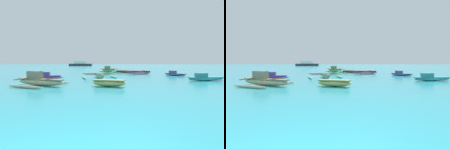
{
  "view_description": "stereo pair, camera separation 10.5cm",
  "coord_description": "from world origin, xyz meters",
  "views": [
    {
      "loc": [
        0.94,
        -1.92,
        1.73
      ],
      "look_at": [
        -0.71,
        18.21,
        0.25
      ],
      "focal_mm": 28.0,
      "sensor_mm": 36.0,
      "label": 1
    },
    {
      "loc": [
        1.05,
        -1.91,
        1.73
      ],
      "look_at": [
        -0.71,
        18.21,
        0.25
      ],
      "focal_mm": 28.0,
      "sensor_mm": 36.0,
      "label": 2
    }
  ],
  "objects": [
    {
      "name": "moored_boat_0",
      "position": [
        -1.92,
        16.28,
        0.22
      ],
      "size": [
        4.05,
        3.5,
        0.49
      ],
      "rotation": [
        0.0,
        0.0,
        -1.16
      ],
      "color": "#6ED4A7",
      "rests_on": "ground_plane"
    },
    {
      "name": "moored_boat_4",
      "position": [
        -7.08,
        15.48,
        0.24
      ],
      "size": [
        2.61,
        1.16,
        0.67
      ],
      "rotation": [
        0.0,
        0.0,
        0.19
      ],
      "color": "#6841B6",
      "rests_on": "ground_plane"
    },
    {
      "name": "moored_boat_7",
      "position": [
        -5.37,
        10.29,
        0.33
      ],
      "size": [
        4.12,
        3.71,
        1.05
      ],
      "rotation": [
        0.0,
        0.0,
        -0.28
      ],
      "color": "#BDB789",
      "rests_on": "ground_plane"
    },
    {
      "name": "moored_boat_6",
      "position": [
        6.99,
        20.35,
        0.22
      ],
      "size": [
        2.54,
        2.27,
        0.63
      ],
      "rotation": [
        0.0,
        0.0,
        -0.68
      ],
      "color": "#5667A5",
      "rests_on": "ground_plane"
    },
    {
      "name": "distant_ferry",
      "position": [
        -17.97,
        69.0,
        0.83
      ],
      "size": [
        9.3,
        2.05,
        2.05
      ],
      "color": "#2D333D",
      "rests_on": "ground_plane"
    },
    {
      "name": "moored_boat_3",
      "position": [
        8.14,
        14.68,
        0.25
      ],
      "size": [
        3.52,
        1.16,
        0.7
      ],
      "rotation": [
        0.0,
        0.0,
        0.15
      ],
      "color": "#34CCCF",
      "rests_on": "ground_plane"
    },
    {
      "name": "moored_boat_1",
      "position": [
        -0.26,
        10.18,
        0.26
      ],
      "size": [
        2.5,
        1.15,
        0.48
      ],
      "rotation": [
        0.0,
        0.0,
        -0.18
      ],
      "color": "#ACC564",
      "rests_on": "ground_plane"
    },
    {
      "name": "moored_boat_2",
      "position": [
        -2.02,
        27.54,
        0.33
      ],
      "size": [
        3.9,
        3.89,
        1.02
      ],
      "rotation": [
        0.0,
        0.0,
        0.79
      ],
      "color": "#84C36B",
      "rests_on": "ground_plane"
    },
    {
      "name": "moored_boat_5",
      "position": [
        2.77,
        23.73,
        0.22
      ],
      "size": [
        3.52,
        3.48,
        0.48
      ],
      "rotation": [
        0.0,
        0.0,
        0.06
      ],
      "color": "#8C5069",
      "rests_on": "ground_plane"
    },
    {
      "name": "moored_boat_8",
      "position": [
        0.91,
        25.9,
        0.2
      ],
      "size": [
        3.43,
        1.23,
        0.35
      ],
      "rotation": [
        0.0,
        0.0,
        -0.15
      ],
      "color": "#963E1A",
      "rests_on": "ground_plane"
    }
  ]
}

